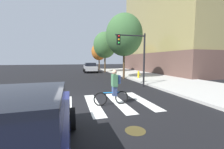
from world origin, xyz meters
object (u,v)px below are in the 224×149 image
at_px(street_tree_near, 124,35).
at_px(traffic_light_near, 135,51).
at_px(manhole_cover, 135,131).
at_px(fire_hydrant, 138,74).
at_px(sedan_mid, 90,67).
at_px(street_tree_far, 99,52).
at_px(cyclist, 114,88).
at_px(street_tree_mid, 105,45).
at_px(sedan_near, 19,131).

bearing_deg(street_tree_near, traffic_light_near, -101.09).
relative_size(manhole_cover, fire_hydrant, 0.82).
bearing_deg(street_tree_near, sedan_mid, 105.40).
distance_m(street_tree_near, street_tree_far, 15.37).
relative_size(cyclist, street_tree_mid, 0.25).
xyz_separation_m(cyclist, street_tree_mid, (3.64, 17.51, 3.75)).
bearing_deg(manhole_cover, street_tree_far, 81.52).
distance_m(sedan_near, street_tree_far, 28.66).
xyz_separation_m(sedan_near, street_tree_near, (6.74, 12.33, 4.05)).
height_order(cyclist, street_tree_mid, street_tree_mid).
bearing_deg(sedan_mid, fire_hydrant, -68.51).
distance_m(manhole_cover, sedan_near, 3.07).
xyz_separation_m(sedan_mid, street_tree_near, (2.61, -9.48, 4.03)).
distance_m(sedan_mid, street_tree_near, 10.63).
xyz_separation_m(cyclist, traffic_light_near, (2.85, 3.90, 2.02)).
distance_m(manhole_cover, sedan_mid, 21.01).
xyz_separation_m(sedan_mid, street_tree_far, (2.69, 5.85, 3.02)).
distance_m(fire_hydrant, street_tree_mid, 10.44).
bearing_deg(cyclist, sedan_mid, 86.23).
bearing_deg(street_tree_far, sedan_near, -103.86).
relative_size(sedan_near, cyclist, 2.70).
relative_size(sedan_near, sedan_mid, 0.97).
relative_size(sedan_mid, street_tree_far, 0.83).
height_order(fire_hydrant, street_tree_far, street_tree_far).
distance_m(street_tree_near, street_tree_mid, 8.68).
bearing_deg(sedan_near, traffic_light_near, 52.02).
height_order(manhole_cover, cyclist, cyclist).
height_order(sedan_near, street_tree_far, street_tree_far).
xyz_separation_m(traffic_light_near, street_tree_near, (0.97, 4.94, 2.01)).
xyz_separation_m(traffic_light_near, street_tree_mid, (0.79, 13.61, 1.73)).
bearing_deg(traffic_light_near, street_tree_mid, 86.69).
bearing_deg(manhole_cover, cyclist, 87.99).
relative_size(sedan_mid, street_tree_near, 0.66).
relative_size(manhole_cover, traffic_light_near, 0.15).
xyz_separation_m(manhole_cover, sedan_mid, (1.30, 20.95, 0.84)).
bearing_deg(manhole_cover, traffic_light_near, 65.72).
bearing_deg(street_tree_mid, fire_hydrant, -80.30).
distance_m(manhole_cover, street_tree_far, 27.37).
distance_m(manhole_cover, fire_hydrant, 11.94).
xyz_separation_m(cyclist, street_tree_far, (3.90, 24.17, 3.02)).
distance_m(fire_hydrant, street_tree_far, 16.54).
xyz_separation_m(cyclist, fire_hydrant, (5.26, 8.03, -0.31)).
bearing_deg(sedan_mid, street_tree_near, -74.60).
bearing_deg(sedan_near, street_tree_far, 76.14).
relative_size(sedan_near, street_tree_far, 0.81).
bearing_deg(fire_hydrant, traffic_light_near, -120.25).
bearing_deg(street_tree_mid, manhole_cover, -100.50).
height_order(manhole_cover, fire_hydrant, fire_hydrant).
relative_size(cyclist, fire_hydrant, 2.19).
distance_m(manhole_cover, cyclist, 2.76).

